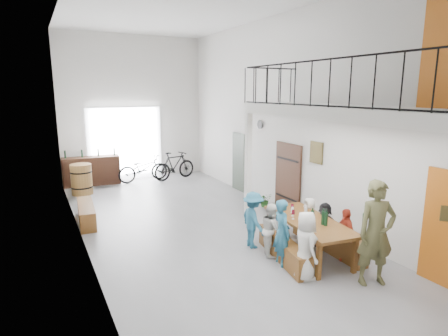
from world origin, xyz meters
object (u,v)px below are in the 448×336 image
serving_counter (92,171)px  host_standing (376,233)px  oak_barrel (82,179)px  bicycle_near (143,168)px  side_bench (86,214)px  tasting_table (309,223)px  bench_inner (283,249)px

serving_counter → host_standing: (3.41, -9.91, 0.43)m
oak_barrel → bicycle_near: size_ratio=0.53×
side_bench → serving_counter: size_ratio=0.87×
oak_barrel → side_bench: bearing=-95.0°
side_bench → serving_counter: bearing=79.8°
side_bench → bicycle_near: (2.59, 3.81, 0.26)m
tasting_table → oak_barrel: bearing=124.2°
side_bench → serving_counter: 4.25m
host_standing → bicycle_near: (-1.58, 9.55, -0.45)m
oak_barrel → host_standing: size_ratio=0.54×
host_standing → side_bench: bearing=144.2°
tasting_table → serving_counter: 9.00m
bench_inner → host_standing: host_standing is taller
tasting_table → oak_barrel: (-3.63, 7.24, -0.19)m
side_bench → oak_barrel: oak_barrel is taller
oak_barrel → host_standing: bearing=-65.9°
bench_inner → side_bench: bearing=139.2°
bench_inner → bicycle_near: size_ratio=1.00×
side_bench → oak_barrel: bearing=85.0°
oak_barrel → serving_counter: serving_counter is taller
side_bench → host_standing: size_ratio=0.91×
oak_barrel → host_standing: (3.90, -8.71, 0.44)m
tasting_table → oak_barrel: 8.10m
tasting_table → serving_counter: size_ratio=1.21×
tasting_table → bicycle_near: (-1.30, 8.07, -0.20)m
oak_barrel → serving_counter: (0.49, 1.20, 0.01)m
side_bench → bicycle_near: bearing=55.9°
oak_barrel → host_standing: 9.56m
serving_counter → bench_inner: bearing=-68.8°
serving_counter → bicycle_near: 1.87m
tasting_table → bench_inner: tasting_table is taller
side_bench → bench_inner: bearing=-52.0°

